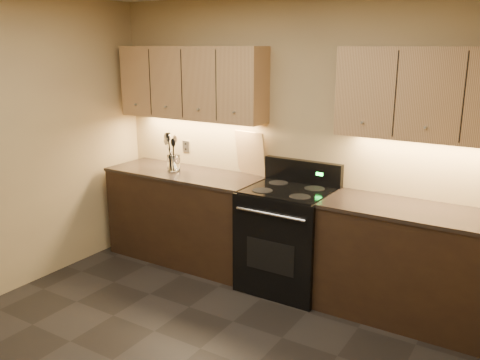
% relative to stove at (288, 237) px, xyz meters
% --- Properties ---
extents(wall_back, '(4.00, 0.04, 2.60)m').
position_rel_stove_xyz_m(wall_back, '(-0.08, 0.32, 0.82)').
color(wall_back, tan).
rests_on(wall_back, ground).
extents(counter_left, '(1.62, 0.62, 0.93)m').
position_rel_stove_xyz_m(counter_left, '(-1.18, 0.02, -0.01)').
color(counter_left, black).
rests_on(counter_left, ground).
extents(counter_right, '(1.46, 0.62, 0.93)m').
position_rel_stove_xyz_m(counter_right, '(1.10, 0.02, -0.01)').
color(counter_right, black).
rests_on(counter_right, ground).
extents(stove, '(0.76, 0.68, 1.14)m').
position_rel_stove_xyz_m(stove, '(0.00, 0.00, 0.00)').
color(stove, black).
rests_on(stove, ground).
extents(upper_cab_left, '(1.60, 0.30, 0.70)m').
position_rel_stove_xyz_m(upper_cab_left, '(-1.18, 0.17, 1.32)').
color(upper_cab_left, tan).
rests_on(upper_cab_left, wall_back).
extents(upper_cab_right, '(1.44, 0.30, 0.70)m').
position_rel_stove_xyz_m(upper_cab_right, '(1.10, 0.17, 1.32)').
color(upper_cab_right, tan).
rests_on(upper_cab_right, wall_back).
extents(outlet_plate, '(0.08, 0.01, 0.12)m').
position_rel_stove_xyz_m(outlet_plate, '(-1.38, 0.31, 0.64)').
color(outlet_plate, '#B2B5BA').
rests_on(outlet_plate, wall_back).
extents(utensil_crock, '(0.17, 0.17, 0.16)m').
position_rel_stove_xyz_m(utensil_crock, '(-1.30, 0.00, 0.53)').
color(utensil_crock, white).
rests_on(utensil_crock, counter_left).
extents(cutting_board, '(0.35, 0.13, 0.43)m').
position_rel_stove_xyz_m(cutting_board, '(-0.56, 0.28, 0.67)').
color(cutting_board, tan).
rests_on(cutting_board, counter_left).
extents(wooden_spoon, '(0.11, 0.09, 0.35)m').
position_rel_stove_xyz_m(wooden_spoon, '(-1.33, 0.01, 0.64)').
color(wooden_spoon, tan).
rests_on(wooden_spoon, utensil_crock).
extents(black_spoon, '(0.10, 0.11, 0.33)m').
position_rel_stove_xyz_m(black_spoon, '(-1.31, 0.02, 0.63)').
color(black_spoon, black).
rests_on(black_spoon, utensil_crock).
extents(black_turner, '(0.16, 0.13, 0.40)m').
position_rel_stove_xyz_m(black_turner, '(-1.30, -0.03, 0.66)').
color(black_turner, black).
rests_on(black_turner, utensil_crock).
extents(steel_spatula, '(0.22, 0.10, 0.34)m').
position_rel_stove_xyz_m(steel_spatula, '(-1.27, 0.01, 0.63)').
color(steel_spatula, silver).
rests_on(steel_spatula, utensil_crock).
extents(steel_skimmer, '(0.20, 0.11, 0.37)m').
position_rel_stove_xyz_m(steel_skimmer, '(-1.27, -0.01, 0.65)').
color(steel_skimmer, silver).
rests_on(steel_skimmer, utensil_crock).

